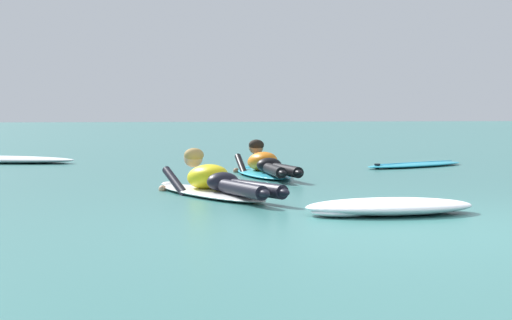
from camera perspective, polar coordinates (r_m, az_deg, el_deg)
ground_plane at (r=16.46m, az=-2.77°, el=-0.01°), size 120.00×120.00×0.00m
surfer_near at (r=9.43m, az=-2.67°, el=-1.51°), size 1.14×2.63×0.54m
surfer_far at (r=12.31m, az=0.59°, el=-0.42°), size 0.58×2.69×0.54m
drifting_surfboard at (r=14.70m, az=10.02°, el=-0.30°), size 2.19×1.51×0.16m
whitewater_front at (r=7.90m, az=8.45°, el=-2.95°), size 1.51×0.77×0.14m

